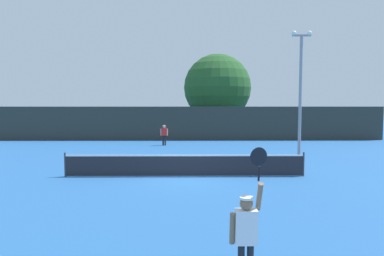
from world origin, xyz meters
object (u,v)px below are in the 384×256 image
player_serving (247,228)px  player_receiving (164,133)px  parked_car_near (274,125)px  tennis_ball (133,162)px  light_pole (300,86)px  large_tree (217,88)px

player_serving → player_receiving: 20.77m
parked_car_near → player_serving: bearing=-112.1°
tennis_ball → light_pole: bearing=9.1°
player_receiving → large_tree: bearing=-118.4°
player_receiving → player_serving: bearing=98.1°
player_serving → light_pole: light_pole is taller
player_receiving → tennis_ball: size_ratio=22.86×
player_serving → parked_car_near: player_serving is taller
tennis_ball → light_pole: light_pole is taller
player_receiving → tennis_ball: 7.78m
parked_car_near → tennis_ball: bearing=-129.9°
player_receiving → large_tree: size_ratio=0.19×
player_serving → tennis_ball: player_serving is taller
tennis_ball → parked_car_near: (12.73, 19.99, 0.74)m
player_serving → player_receiving: player_serving is taller
player_receiving → parked_car_near: size_ratio=0.35×
light_pole → tennis_ball: bearing=-170.9°
player_serving → light_pole: size_ratio=0.33×
player_serving → player_receiving: bearing=98.1°
player_serving → light_pole: bearing=69.0°
player_receiving → tennis_ball: (-1.16, -7.64, -0.91)m
player_serving → tennis_ball: (-4.09, 12.92, -1.05)m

